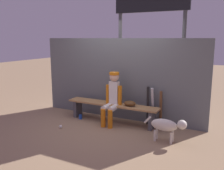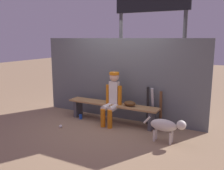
% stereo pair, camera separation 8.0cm
% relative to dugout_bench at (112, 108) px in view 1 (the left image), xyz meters
% --- Properties ---
extents(ground_plane, '(30.00, 30.00, 0.00)m').
position_rel_dugout_bench_xyz_m(ground_plane, '(0.00, 0.00, -0.36)').
color(ground_plane, '#937556').
extents(chainlink_fence, '(4.31, 0.03, 2.00)m').
position_rel_dugout_bench_xyz_m(chainlink_fence, '(0.00, 0.38, 0.64)').
color(chainlink_fence, '#595E63').
rests_on(chainlink_fence, ground_plane).
extents(dugout_bench, '(2.30, 0.36, 0.46)m').
position_rel_dugout_bench_xyz_m(dugout_bench, '(0.00, 0.00, 0.00)').
color(dugout_bench, '#AD7F4C').
rests_on(dugout_bench, ground_plane).
extents(player_seated, '(0.41, 0.55, 1.23)m').
position_rel_dugout_bench_xyz_m(player_seated, '(0.06, -0.11, 0.31)').
color(player_seated, silver).
rests_on(player_seated, ground_plane).
extents(baseball_glove, '(0.28, 0.20, 0.12)m').
position_rel_dugout_bench_xyz_m(baseball_glove, '(0.46, 0.00, 0.17)').
color(baseball_glove, '#593819').
rests_on(baseball_glove, dugout_bench).
extents(bat_aluminum_black, '(0.08, 0.15, 0.92)m').
position_rel_dugout_bench_xyz_m(bat_aluminum_black, '(0.82, 0.23, 0.10)').
color(bat_aluminum_black, black).
rests_on(bat_aluminum_black, ground_plane).
extents(bat_aluminum_silver, '(0.09, 0.22, 0.89)m').
position_rel_dugout_bench_xyz_m(bat_aluminum_silver, '(0.92, 0.28, 0.09)').
color(bat_aluminum_silver, '#B7B7BC').
rests_on(bat_aluminum_silver, ground_plane).
extents(bat_wood_dark, '(0.07, 0.13, 0.83)m').
position_rel_dugout_bench_xyz_m(bat_wood_dark, '(1.11, 0.28, 0.06)').
color(bat_wood_dark, brown).
rests_on(bat_wood_dark, ground_plane).
extents(baseball, '(0.07, 0.07, 0.07)m').
position_rel_dugout_bench_xyz_m(baseball, '(-0.84, -0.90, -0.32)').
color(baseball, white).
rests_on(baseball, ground_plane).
extents(cup_on_ground, '(0.08, 0.08, 0.11)m').
position_rel_dugout_bench_xyz_m(cup_on_ground, '(-0.81, -0.17, -0.30)').
color(cup_on_ground, '#1E47AD').
rests_on(cup_on_ground, ground_plane).
extents(cup_on_bench, '(0.08, 0.08, 0.11)m').
position_rel_dugout_bench_xyz_m(cup_on_bench, '(0.14, 0.01, 0.16)').
color(cup_on_bench, red).
rests_on(cup_on_bench, dugout_bench).
extents(scoreboard, '(2.27, 0.27, 3.81)m').
position_rel_dugout_bench_xyz_m(scoreboard, '(0.52, 1.31, 2.33)').
color(scoreboard, '#3F3F42').
rests_on(scoreboard, ground_plane).
extents(dog, '(0.84, 0.20, 0.49)m').
position_rel_dugout_bench_xyz_m(dog, '(1.48, -0.54, -0.02)').
color(dog, beige).
rests_on(dog, ground_plane).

